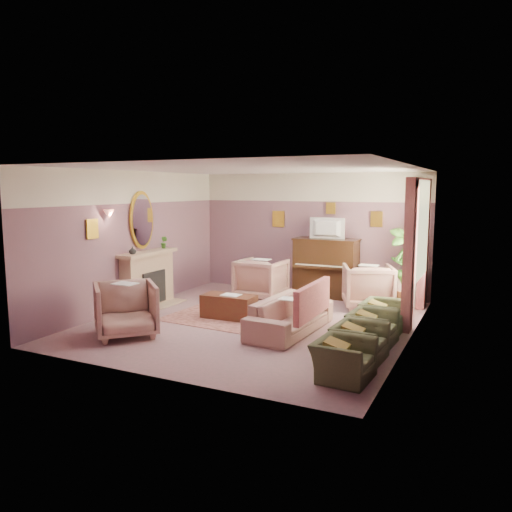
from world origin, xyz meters
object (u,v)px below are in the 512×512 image
at_px(olive_chair_c, 372,322).
at_px(olive_chair_a, 344,353).
at_px(coffee_table, 229,306).
at_px(olive_chair_b, 359,336).
at_px(floral_armchair_right, 368,284).
at_px(olive_chair_d, 383,311).
at_px(floral_armchair_front, 126,307).
at_px(floral_armchair_left, 261,277).
at_px(side_table, 408,289).
at_px(television, 326,227).
at_px(sofa, 290,309).
at_px(piano, 326,268).

bearing_deg(olive_chair_c, olive_chair_a, -90.00).
bearing_deg(coffee_table, olive_chair_b, -23.35).
xyz_separation_m(floral_armchair_right, olive_chair_c, (0.62, -2.33, -0.16)).
bearing_deg(olive_chair_d, coffee_table, -171.36).
xyz_separation_m(floral_armchair_front, olive_chair_d, (3.79, 2.19, -0.16)).
xyz_separation_m(floral_armchair_left, floral_armchair_front, (-0.84, -3.52, 0.00)).
relative_size(coffee_table, side_table, 1.43).
distance_m(olive_chair_a, olive_chair_b, 0.82).
height_order(television, floral_armchair_right, television).
xyz_separation_m(floral_armchair_front, olive_chair_c, (3.79, 1.37, -0.16)).
bearing_deg(floral_armchair_front, floral_armchair_left, 76.56).
height_order(television, coffee_table, television).
bearing_deg(television, floral_armchair_left, -145.41).
bearing_deg(olive_chair_a, floral_armchair_left, 127.95).
height_order(sofa, floral_armchair_front, floral_armchair_front).
bearing_deg(coffee_table, side_table, 40.93).
xyz_separation_m(olive_chair_a, olive_chair_b, (0.00, 0.82, 0.00)).
bearing_deg(floral_armchair_front, sofa, 30.68).
height_order(floral_armchair_left, olive_chair_b, floral_armchair_left).
bearing_deg(olive_chair_b, piano, 114.39).
height_order(floral_armchair_left, side_table, floral_armchair_left).
height_order(olive_chair_a, olive_chair_c, same).
bearing_deg(coffee_table, floral_armchair_left, 94.64).
bearing_deg(television, coffee_table, -112.38).
height_order(sofa, olive_chair_d, sofa).
bearing_deg(olive_chair_a, olive_chair_c, 90.00).
bearing_deg(sofa, side_table, 62.36).
bearing_deg(olive_chair_c, piano, 119.95).
xyz_separation_m(television, floral_armchair_front, (-2.05, -4.35, -1.10)).
distance_m(floral_armchair_front, olive_chair_b, 3.84).
relative_size(olive_chair_b, olive_chair_c, 1.00).
distance_m(piano, olive_chair_c, 3.51).
xyz_separation_m(olive_chair_a, olive_chair_c, (0.00, 1.64, 0.00)).
relative_size(floral_armchair_left, floral_armchair_right, 1.00).
relative_size(television, olive_chair_b, 1.00).
height_order(coffee_table, olive_chair_d, olive_chair_d).
bearing_deg(olive_chair_b, sofa, 148.69).
relative_size(floral_armchair_front, olive_chair_c, 1.25).
bearing_deg(piano, olive_chair_d, -51.69).
height_order(television, sofa, television).
bearing_deg(sofa, floral_armchair_right, 70.84).
height_order(coffee_table, floral_armchair_front, floral_armchair_front).
height_order(olive_chair_c, olive_chair_d, same).
bearing_deg(coffee_table, olive_chair_a, -35.88).
xyz_separation_m(floral_armchair_right, olive_chair_b, (0.62, -3.15, -0.16)).
relative_size(coffee_table, sofa, 0.49).
relative_size(floral_armchair_front, side_table, 1.43).
xyz_separation_m(olive_chair_c, olive_chair_d, (0.00, 0.82, 0.00)).
bearing_deg(olive_chair_c, olive_chair_b, -90.00).
bearing_deg(piano, side_table, -3.91).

